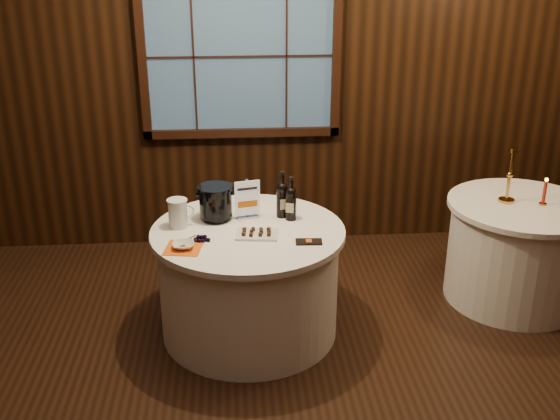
{
  "coord_description": "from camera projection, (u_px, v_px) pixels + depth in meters",
  "views": [
    {
      "loc": [
        -0.09,
        -2.92,
        2.53
      ],
      "look_at": [
        0.2,
        0.9,
        0.94
      ],
      "focal_mm": 42.0,
      "sensor_mm": 36.0,
      "label": 1
    }
  ],
  "objects": [
    {
      "name": "back_wall",
      "position": [
        241.0,
        69.0,
        5.36
      ],
      "size": [
        6.0,
        0.1,
        3.0
      ],
      "color": "black",
      "rests_on": "ground"
    },
    {
      "name": "main_table",
      "position": [
        249.0,
        280.0,
        4.44
      ],
      "size": [
        1.28,
        1.28,
        0.77
      ],
      "color": "white",
      "rests_on": "ground"
    },
    {
      "name": "side_table",
      "position": [
        517.0,
        251.0,
        4.85
      ],
      "size": [
        1.08,
        1.08,
        0.77
      ],
      "color": "white",
      "rests_on": "ground"
    },
    {
      "name": "sign_stand",
      "position": [
        247.0,
        205.0,
        4.43
      ],
      "size": [
        0.17,
        0.11,
        0.28
      ],
      "rotation": [
        0.0,
        0.0,
        0.21
      ],
      "color": "#B2B2BA",
      "rests_on": "main_table"
    },
    {
      "name": "port_bottle_left",
      "position": [
        282.0,
        197.0,
        4.43
      ],
      "size": [
        0.08,
        0.09,
        0.32
      ],
      "rotation": [
        0.0,
        0.0,
        0.3
      ],
      "color": "black",
      "rests_on": "main_table"
    },
    {
      "name": "port_bottle_right",
      "position": [
        291.0,
        201.0,
        4.39
      ],
      "size": [
        0.07,
        0.08,
        0.31
      ],
      "rotation": [
        0.0,
        0.0,
        -0.33
      ],
      "color": "black",
      "rests_on": "main_table"
    },
    {
      "name": "ice_bucket",
      "position": [
        216.0,
        202.0,
        4.39
      ],
      "size": [
        0.24,
        0.24,
        0.24
      ],
      "color": "black",
      "rests_on": "main_table"
    },
    {
      "name": "chocolate_plate",
      "position": [
        257.0,
        233.0,
        4.19
      ],
      "size": [
        0.29,
        0.21,
        0.04
      ],
      "rotation": [
        0.0,
        0.0,
        -0.11
      ],
      "color": "silver",
      "rests_on": "main_table"
    },
    {
      "name": "chocolate_box",
      "position": [
        309.0,
        242.0,
        4.09
      ],
      "size": [
        0.17,
        0.09,
        0.01
      ],
      "primitive_type": "cube",
      "rotation": [
        0.0,
        0.0,
        -0.06
      ],
      "color": "black",
      "rests_on": "main_table"
    },
    {
      "name": "grape_bunch",
      "position": [
        202.0,
        238.0,
        4.12
      ],
      "size": [
        0.17,
        0.08,
        0.04
      ],
      "rotation": [
        0.0,
        0.0,
        -0.2
      ],
      "color": "black",
      "rests_on": "main_table"
    },
    {
      "name": "glass_pitcher",
      "position": [
        178.0,
        213.0,
        4.29
      ],
      "size": [
        0.18,
        0.13,
        0.19
      ],
      "rotation": [
        0.0,
        0.0,
        0.22
      ],
      "color": "silver",
      "rests_on": "main_table"
    },
    {
      "name": "orange_napkin",
      "position": [
        184.0,
        248.0,
        4.02
      ],
      "size": [
        0.25,
        0.25,
        0.0
      ],
      "primitive_type": "cube",
      "rotation": [
        0.0,
        0.0,
        -0.17
      ],
      "color": "#DF5812",
      "rests_on": "main_table"
    },
    {
      "name": "cracker_bowl",
      "position": [
        183.0,
        245.0,
        4.02
      ],
      "size": [
        0.14,
        0.14,
        0.03
      ],
      "primitive_type": "imported",
      "rotation": [
        0.0,
        0.0,
        0.03
      ],
      "color": "silver",
      "rests_on": "orange_napkin"
    },
    {
      "name": "brass_candlestick",
      "position": [
        509.0,
        183.0,
        4.68
      ],
      "size": [
        0.11,
        0.11,
        0.4
      ],
      "color": "#BA853A",
      "rests_on": "side_table"
    },
    {
      "name": "red_candle",
      "position": [
        544.0,
        194.0,
        4.65
      ],
      "size": [
        0.06,
        0.06,
        0.2
      ],
      "color": "#BA853A",
      "rests_on": "side_table"
    }
  ]
}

